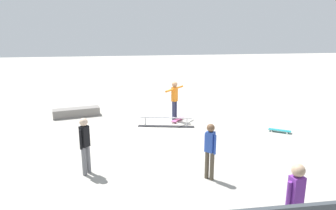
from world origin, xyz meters
name	(u,v)px	position (x,y,z in m)	size (l,w,h in m)	color
ground_plane	(176,127)	(0.00, 0.00, 0.00)	(60.00, 60.00, 0.00)	#ADA89E
grind_rail	(166,122)	(0.37, -0.14, 0.17)	(2.21, 0.69, 0.39)	black
skate_ledge	(76,112)	(4.04, -2.10, 0.19)	(1.96, 0.51, 0.37)	gray
skater_main	(175,98)	(-0.09, -0.87, 0.96)	(0.92, 1.06, 1.65)	#2D3351
skateboard_main	(178,119)	(-0.20, -0.77, 0.07)	(0.65, 0.75, 0.09)	#E05993
bystander_blue_shirt	(210,148)	(-0.12, 4.28, 0.84)	(0.28, 0.29, 1.49)	brown
bystander_black_shirt	(85,143)	(3.04, 3.52, 0.88)	(0.28, 0.32, 1.56)	slate
bystander_purple_shirt	(295,203)	(-0.81, 7.03, 0.93)	(0.38, 0.22, 1.64)	slate
loose_skateboard_teal	(280,130)	(-3.71, 1.16, 0.07)	(0.78, 0.61, 0.09)	teal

